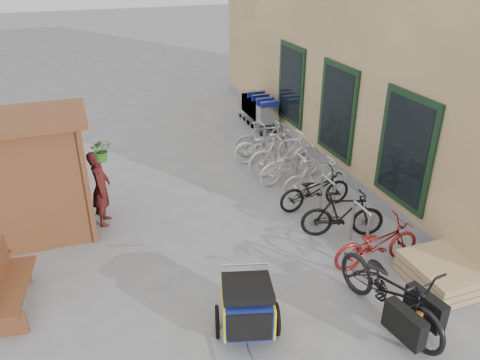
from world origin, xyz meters
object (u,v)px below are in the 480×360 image
object	(u,v)px
person_kiosk	(101,188)
bike_1	(343,214)
child_trailer	(247,305)
bike_3	(316,178)
bench	(6,284)
bike_0	(377,243)
bike_7	(265,139)
bike_4	(290,164)
bike_6	(267,145)
pallet_stack	(442,273)
bike_5	(284,154)
bike_2	(315,190)
kiosk	(26,162)
cargo_bike	(392,291)
shopping_carts	(257,106)

from	to	relation	value
person_kiosk	bike_1	xyz separation A→B (m)	(4.25, -2.07, -0.31)
child_trailer	bike_3	distance (m)	4.43
bike_3	bench	bearing A→B (deg)	109.28
person_kiosk	bike_0	bearing A→B (deg)	-113.92
child_trailer	bike_7	xyz separation A→B (m)	(2.71, 5.87, -0.02)
bike_4	bench	bearing A→B (deg)	103.52
bench	bike_6	xyz separation A→B (m)	(5.89, 3.79, -0.01)
pallet_stack	bike_5	size ratio (longest dim) A/B	0.65
child_trailer	bike_1	world-z (taller)	bike_1
bike_2	bike_4	xyz separation A→B (m)	(0.06, 1.35, 0.02)
kiosk	bike_6	xyz separation A→B (m)	(5.49, 1.69, -1.09)
bike_5	bike_1	bearing A→B (deg)	-178.93
bike_0	bike_7	world-z (taller)	bike_7
person_kiosk	bike_7	distance (m)	4.81
pallet_stack	cargo_bike	bearing A→B (deg)	-163.29
bike_1	bike_5	size ratio (longest dim) A/B	0.86
shopping_carts	child_trailer	xyz separation A→B (m)	(-3.42, -8.16, -0.12)
kiosk	bike_2	bearing A→B (deg)	-9.06
kiosk	shopping_carts	distance (m)	7.70
child_trailer	person_kiosk	bearing A→B (deg)	128.86
bench	bike_2	distance (m)	6.03
shopping_carts	cargo_bike	world-z (taller)	cargo_bike
cargo_bike	bike_4	world-z (taller)	cargo_bike
cargo_bike	bike_0	bearing A→B (deg)	55.38
bench	bike_7	world-z (taller)	bike_7
shopping_carts	bike_5	world-z (taller)	bike_5
bike_7	pallet_stack	bearing A→B (deg)	-162.38
bike_0	cargo_bike	bearing A→B (deg)	153.77
bench	bike_7	xyz separation A→B (m)	(5.97, 4.17, 0.01)
child_trailer	cargo_bike	xyz separation A→B (m)	(2.08, -0.46, 0.04)
shopping_carts	bike_7	size ratio (longest dim) A/B	1.25
pallet_stack	child_trailer	world-z (taller)	child_trailer
cargo_bike	bike_5	size ratio (longest dim) A/B	1.17
child_trailer	bike_5	world-z (taller)	bike_5
bike_4	kiosk	bearing A→B (deg)	85.00
bike_2	bike_7	size ratio (longest dim) A/B	1.02
child_trailer	bike_2	size ratio (longest dim) A/B	0.97
bike_0	bike_7	bearing A→B (deg)	0.26
kiosk	person_kiosk	distance (m)	1.44
bike_1	bike_0	bearing A→B (deg)	-156.24
cargo_bike	shopping_carts	bearing A→B (deg)	73.18
bike_0	child_trailer	bearing A→B (deg)	106.39
bike_3	child_trailer	bearing A→B (deg)	143.43
bike_5	bike_3	bearing A→B (deg)	-168.79
pallet_stack	bike_0	bearing A→B (deg)	130.52
cargo_bike	bike_2	world-z (taller)	cargo_bike
child_trailer	person_kiosk	world-z (taller)	person_kiosk
kiosk	person_kiosk	world-z (taller)	kiosk
bike_0	bike_2	bearing A→B (deg)	1.87
cargo_bike	bike_5	xyz separation A→B (m)	(0.63, 5.10, 0.01)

